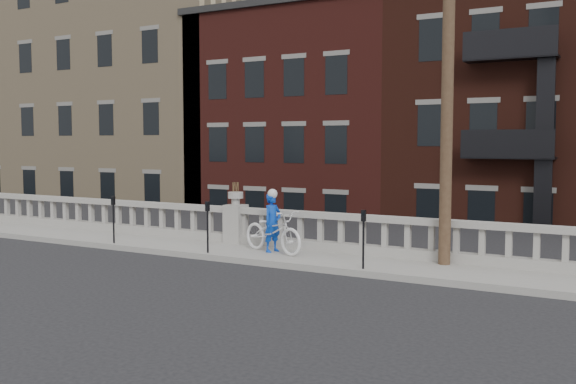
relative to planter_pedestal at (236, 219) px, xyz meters
name	(u,v)px	position (x,y,z in m)	size (l,w,h in m)	color
ground	(143,271)	(0.00, -3.95, -0.83)	(120.00, 120.00, 0.00)	black
sidewalk	(217,250)	(0.00, -0.95, -0.76)	(32.00, 2.20, 0.15)	gray
balustrade	(236,226)	(0.00, 0.00, -0.19)	(28.00, 0.34, 1.03)	gray
planter_pedestal	(236,219)	(0.00, 0.00, 0.00)	(0.55, 0.55, 1.76)	gray
lower_level	(440,150)	(0.56, 19.09, 1.80)	(80.00, 44.00, 20.80)	#605E59
utility_pole	(448,48)	(6.20, -0.35, 4.41)	(1.60, 0.28, 10.00)	#422D1E
parking_meter_a	(113,214)	(-3.02, -1.80, 0.17)	(0.10, 0.09, 1.36)	black
parking_meter_b	(208,221)	(0.32, -1.80, 0.17)	(0.10, 0.09, 1.36)	black
parking_meter_c	(363,232)	(4.72, -1.80, 0.17)	(0.10, 0.09, 1.36)	black
bicycle	(273,231)	(1.80, -0.93, -0.12)	(0.75, 2.15, 1.13)	white
cyclist	(273,222)	(1.74, -0.84, 0.10)	(0.57, 0.38, 1.57)	#0B3AB1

